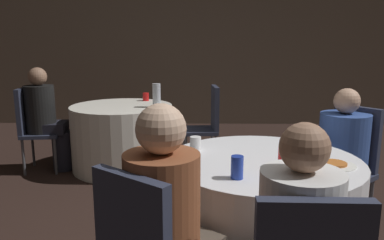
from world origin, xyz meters
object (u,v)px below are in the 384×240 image
Objects in this scene: soda_can_red at (284,157)px; chair_near_northeast at (349,157)px; person_floral_shirt at (173,234)px; pizza_plate_near at (334,164)px; person_black_shirt at (47,119)px; bottle_far at (157,95)px; chair_far_east at (208,120)px; person_blue_shirt at (338,159)px; table_far at (123,137)px; soda_can_blue at (237,167)px; chair_far_west at (32,123)px; table_near at (261,215)px.

chair_near_northeast is at bearing 48.61° from soda_can_red.
person_floral_shirt is 4.92× the size of pizza_plate_near.
bottle_far is at bearing 82.61° from person_black_shirt.
chair_far_east is 0.86× the size of person_blue_shirt.
chair_far_east is 0.79× the size of person_floral_shirt.
chair_near_northeast is 7.82× the size of soda_can_red.
pizza_plate_near is (1.67, -2.12, 0.38)m from table_far.
person_black_shirt reaches higher than person_blue_shirt.
soda_can_blue is at bearing 33.45° from person_black_shirt.
person_blue_shirt reaches higher than chair_far_west.
person_black_shirt is 1.27m from bottle_far.
chair_near_northeast and chair_far_west have the same top height.
person_floral_shirt is (-1.30, -1.32, 0.04)m from chair_near_northeast.
bottle_far is (-0.95, 2.05, 0.07)m from soda_can_red.
bottle_far reaches higher than table_far.
soda_can_red reaches higher than table_far.
person_black_shirt reaches higher than table_far.
soda_can_red is (1.37, -2.16, 0.43)m from table_far.
chair_far_east reaches higher than soda_can_blue.
bottle_far is (-1.52, 1.36, 0.30)m from person_blue_shirt.
bottle_far is at bearing 9.16° from person_blue_shirt.
chair_near_northeast is at bearing 59.41° from person_black_shirt.
pizza_plate_near is at bearing 7.83° from soda_can_red.
person_floral_shirt reaches higher than chair_near_northeast.
person_floral_shirt is 9.85× the size of soda_can_red.
chair_near_northeast reaches higher than soda_can_red.
person_black_shirt is at bearing 136.77° from soda_can_red.
chair_far_east is (1.00, 0.09, 0.19)m from table_far.
person_black_shirt is at bearing 24.59° from person_blue_shirt.
chair_far_east is at bearing 92.07° from soda_can_blue.
table_near is 9.81× the size of soda_can_red.
person_black_shirt is at bearing 158.37° from person_floral_shirt.
person_black_shirt reaches higher than soda_can_red.
chair_far_west is 0.81× the size of person_black_shirt.
chair_near_northeast is 0.86× the size of person_blue_shirt.
person_black_shirt is 4.83× the size of pizza_plate_near.
person_floral_shirt is at bearing -147.75° from pizza_plate_near.
pizza_plate_near is (0.68, -2.21, 0.19)m from chair_far_east.
soda_can_blue and soda_can_red have the same top height.
pizza_plate_near is 0.93× the size of bottle_far.
person_black_shirt reaches higher than chair_near_northeast.
chair_near_northeast is at bearing 44.79° from soda_can_blue.
chair_far_west is at bearing 90.99° from chair_far_east.
soda_can_red is (-0.70, -0.79, 0.24)m from chair_near_northeast.
bottle_far is (-0.67, 2.24, 0.07)m from soda_can_blue.
chair_far_west is (-0.99, -0.12, 0.19)m from table_far.
table_far is 1.05× the size of person_blue_shirt.
soda_can_blue reaches higher than table_near.
table_far is 2.44m from person_blue_shirt.
chair_far_east is at bearing 99.41° from soda_can_red.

